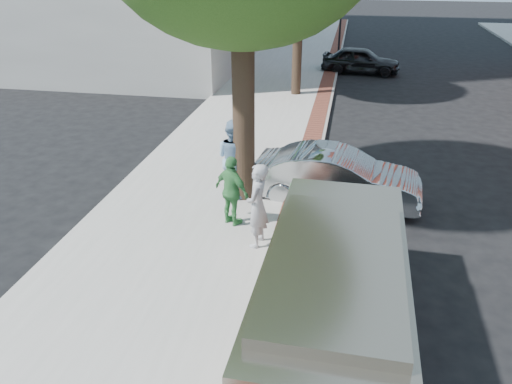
% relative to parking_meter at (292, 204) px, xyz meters
% --- Properties ---
extents(ground, '(120.00, 120.00, 0.00)m').
position_rel_parking_meter_xyz_m(ground, '(-0.84, 0.36, -1.21)').
color(ground, black).
rests_on(ground, ground).
extents(sidewalk, '(5.00, 60.00, 0.15)m').
position_rel_parking_meter_xyz_m(sidewalk, '(-2.34, 8.36, -1.13)').
color(sidewalk, '#9E9991').
rests_on(sidewalk, ground).
extents(brick_strip, '(0.60, 60.00, 0.01)m').
position_rel_parking_meter_xyz_m(brick_strip, '(-0.14, 8.36, -1.05)').
color(brick_strip, brown).
rests_on(brick_strip, sidewalk).
extents(curb, '(0.10, 60.00, 0.15)m').
position_rel_parking_meter_xyz_m(curb, '(0.21, 8.36, -1.13)').
color(curb, gray).
rests_on(curb, ground).
extents(office_base, '(18.20, 22.20, 4.00)m').
position_rel_parking_meter_xyz_m(office_base, '(-13.84, 22.36, 0.79)').
color(office_base, gray).
rests_on(office_base, ground).
extents(signal_near, '(0.70, 0.15, 3.80)m').
position_rel_parking_meter_xyz_m(signal_near, '(0.06, 22.36, 1.05)').
color(signal_near, black).
rests_on(signal_near, ground).
extents(parking_meter, '(0.12, 0.32, 1.47)m').
position_rel_parking_meter_xyz_m(parking_meter, '(0.00, 0.00, 0.00)').
color(parking_meter, gray).
rests_on(parking_meter, sidewalk).
extents(person_gray, '(0.51, 0.71, 1.80)m').
position_rel_parking_meter_xyz_m(person_gray, '(-0.70, 0.07, -0.15)').
color(person_gray, '#9F9EA3').
rests_on(person_gray, sidewalk).
extents(person_officer, '(1.19, 1.13, 1.94)m').
position_rel_parking_meter_xyz_m(person_officer, '(-1.72, 2.34, -0.09)').
color(person_officer, '#80A2C5').
rests_on(person_officer, sidewalk).
extents(person_green, '(1.01, 0.82, 1.61)m').
position_rel_parking_meter_xyz_m(person_green, '(-1.41, 0.83, -0.25)').
color(person_green, '#3F8C48').
rests_on(person_green, sidewalk).
extents(sedan_silver, '(4.22, 1.81, 1.35)m').
position_rel_parking_meter_xyz_m(sedan_silver, '(0.79, 2.65, -0.53)').
color(sedan_silver, '#A4A7AB').
rests_on(sedan_silver, ground).
extents(bg_car, '(4.02, 1.88, 1.33)m').
position_rel_parking_meter_xyz_m(bg_car, '(1.36, 17.48, -0.54)').
color(bg_car, black).
rests_on(bg_car, ground).
extents(van, '(2.11, 5.30, 1.93)m').
position_rel_parking_meter_xyz_m(van, '(0.96, -2.39, -0.15)').
color(van, gray).
rests_on(van, ground).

